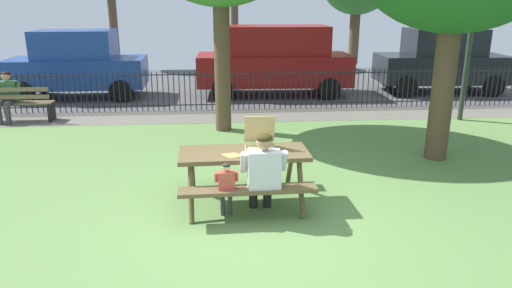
# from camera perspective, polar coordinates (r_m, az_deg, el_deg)

# --- Properties ---
(ground) EXTENTS (28.00, 10.68, 0.02)m
(ground) POSITION_cam_1_polar(r_m,az_deg,el_deg) (7.45, -0.83, -4.99)
(ground) COLOR #68904C
(cobblestone_walkway) EXTENTS (28.00, 1.40, 0.01)m
(cobblestone_walkway) POSITION_cam_1_polar(r_m,az_deg,el_deg) (11.87, -2.33, 3.41)
(cobblestone_walkway) COLOR slate
(street_asphalt) EXTENTS (28.00, 7.84, 0.01)m
(street_asphalt) POSITION_cam_1_polar(r_m,az_deg,el_deg) (16.40, -3.01, 7.18)
(street_asphalt) COLOR #515154
(picnic_table_foreground) EXTENTS (1.84, 1.53, 0.79)m
(picnic_table_foreground) POSITION_cam_1_polar(r_m,az_deg,el_deg) (6.59, -1.48, -2.35)
(picnic_table_foreground) COLOR brown
(picnic_table_foreground) RESTS_ON ground
(pizza_box_open) EXTENTS (0.43, 0.52, 0.48)m
(pizza_box_open) POSITION_cam_1_polar(r_m,az_deg,el_deg) (6.54, 0.53, -0.05)
(pizza_box_open) COLOR tan
(pizza_box_open) RESTS_ON picnic_table_foreground
(pizza_slice_on_table) EXTENTS (0.30, 0.25, 0.02)m
(pizza_slice_on_table) POSITION_cam_1_polar(r_m,az_deg,el_deg) (6.38, -2.70, -1.32)
(pizza_slice_on_table) COLOR #F9D659
(pizza_slice_on_table) RESTS_ON picnic_table_foreground
(adult_at_table) EXTENTS (0.62, 0.60, 1.19)m
(adult_at_table) POSITION_cam_1_polar(r_m,az_deg,el_deg) (6.12, 0.89, -3.29)
(adult_at_table) COLOR black
(adult_at_table) RESTS_ON ground
(child_at_table) EXTENTS (0.31, 0.30, 0.82)m
(child_at_table) POSITION_cam_1_polar(r_m,az_deg,el_deg) (6.11, -3.61, -4.94)
(child_at_table) COLOR #3F3F3F
(child_at_table) RESTS_ON ground
(iron_fence_streetside) EXTENTS (22.13, 0.03, 1.04)m
(iron_fence_streetside) POSITION_cam_1_polar(r_m,az_deg,el_deg) (12.45, -2.49, 6.56)
(iron_fence_streetside) COLOR black
(iron_fence_streetside) RESTS_ON ground
(park_bench_left) EXTENTS (1.60, 0.46, 0.85)m
(park_bench_left) POSITION_cam_1_polar(r_m,az_deg,el_deg) (12.59, -27.01, 4.31)
(park_bench_left) COLOR brown
(park_bench_left) RESTS_ON ground
(person_on_park_bench) EXTENTS (0.62, 0.60, 1.19)m
(person_on_park_bench) POSITION_cam_1_polar(r_m,az_deg,el_deg) (12.65, -28.02, 5.34)
(person_on_park_bench) COLOR #3B3B3B
(person_on_park_bench) RESTS_ON ground
(lamp_post_walkway) EXTENTS (0.28, 0.28, 4.08)m
(lamp_post_walkway) POSITION_cam_1_polar(r_m,az_deg,el_deg) (12.22, 24.91, 14.12)
(lamp_post_walkway) COLOR #2D382D
(lamp_post_walkway) RESTS_ON ground
(parked_car_far_left) EXTENTS (3.94, 1.91, 1.98)m
(parked_car_far_left) POSITION_cam_1_polar(r_m,az_deg,el_deg) (14.97, -20.89, 9.10)
(parked_car_far_left) COLOR navy
(parked_car_far_left) RESTS_ON ground
(parked_car_left) EXTENTS (4.65, 2.05, 2.08)m
(parked_car_left) POSITION_cam_1_polar(r_m,az_deg,el_deg) (14.47, 2.19, 10.29)
(parked_car_left) COLOR maroon
(parked_car_left) RESTS_ON ground
(parked_car_center) EXTENTS (3.98, 1.99, 1.98)m
(parked_car_center) POSITION_cam_1_polar(r_m,az_deg,el_deg) (15.99, 21.65, 9.46)
(parked_car_center) COLOR black
(parked_car_center) RESTS_ON ground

